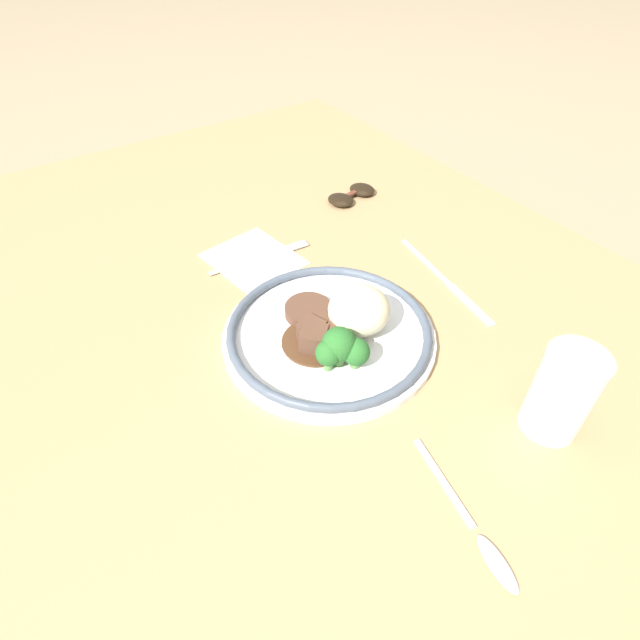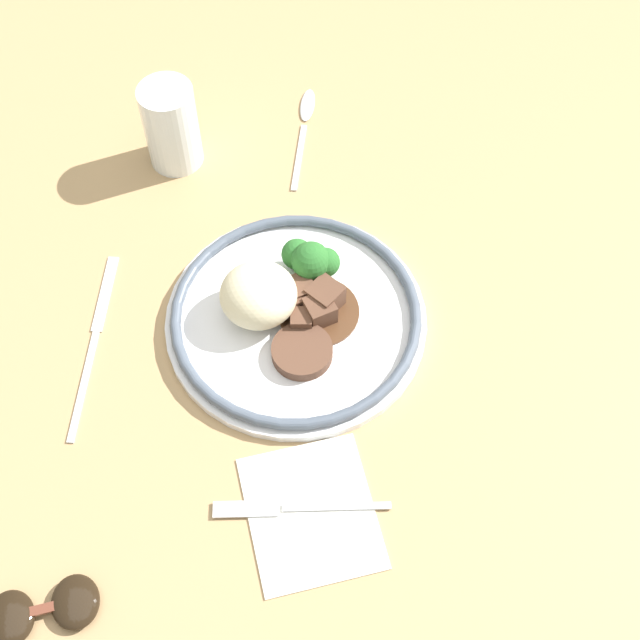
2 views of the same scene
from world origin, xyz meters
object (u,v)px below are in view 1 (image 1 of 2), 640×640
plate (334,330)px  spoon (482,541)px  juice_glass (561,396)px  fork (269,255)px  knife (447,282)px  sunglasses (351,195)px

plate → spoon: plate is taller
juice_glass → spoon: size_ratio=0.65×
fork → knife: bearing=-44.3°
juice_glass → knife: bearing=159.9°
knife → fork: bearing=-128.9°
spoon → plate: bearing=-176.0°
sunglasses → fork: bearing=-79.9°
plate → fork: (-0.21, 0.02, -0.02)m
fork → spoon: bearing=-93.2°
spoon → sunglasses: bearing=165.6°
fork → knife: (0.21, 0.19, -0.00)m
plate → juice_glass: bearing=26.3°
juice_glass → fork: 0.47m
juice_glass → sunglasses: (-0.53, 0.12, -0.04)m
juice_glass → sunglasses: 0.55m
plate → knife: plate is taller
fork → sunglasses: sunglasses is taller
fork → sunglasses: bearing=22.9°
spoon → sunglasses: (-0.58, 0.29, 0.01)m
plate → fork: bearing=173.3°
juice_glass → spoon: juice_glass is taller
juice_glass → fork: juice_glass is taller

